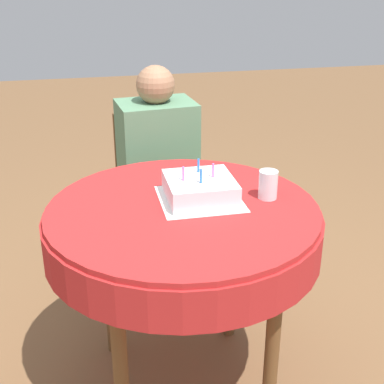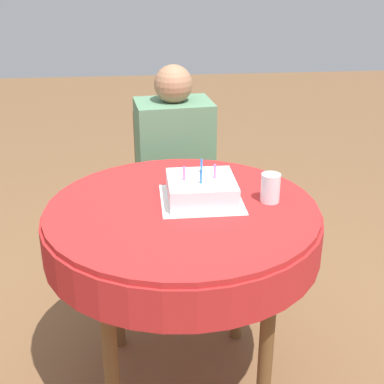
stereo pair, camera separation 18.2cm
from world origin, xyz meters
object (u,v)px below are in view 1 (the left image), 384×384
at_px(birthday_cake, 200,189).
at_px(chair, 155,194).
at_px(person, 159,162).
at_px(drinking_glass, 268,185).

bearing_deg(birthday_cake, chair, 93.86).
relative_size(person, drinking_glass, 11.01).
bearing_deg(person, chair, 90.00).
xyz_separation_m(birthday_cake, drinking_glass, (0.24, -0.04, 0.01)).
relative_size(chair, drinking_glass, 8.50).
height_order(birthday_cake, drinking_glass, birthday_cake).
bearing_deg(drinking_glass, person, 111.06).
xyz_separation_m(chair, drinking_glass, (0.29, -0.81, 0.36)).
relative_size(person, birthday_cake, 4.80).
relative_size(birthday_cake, drinking_glass, 2.29).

